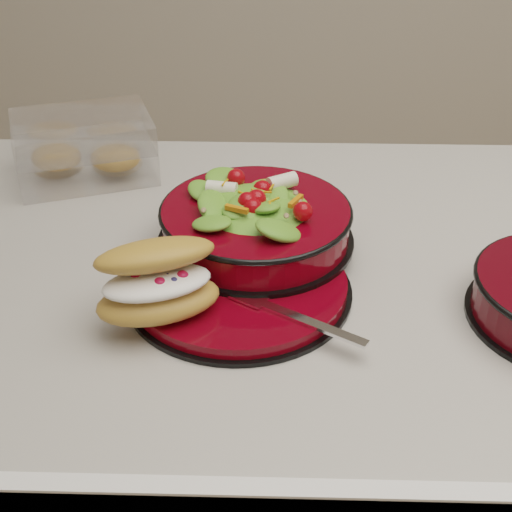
{
  "coord_description": "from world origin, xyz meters",
  "views": [
    {
      "loc": [
        -0.13,
        -0.77,
        1.41
      ],
      "look_at": [
        -0.15,
        -0.05,
        0.94
      ],
      "focal_mm": 50.0,
      "sensor_mm": 36.0,
      "label": 1
    }
  ],
  "objects_px": {
    "fork": "(292,315)",
    "dinner_plate": "(240,286)",
    "island_counter": "(348,489)",
    "pastry_box": "(84,148)",
    "salad_bowl": "(256,216)",
    "croissant": "(158,281)"
  },
  "relations": [
    {
      "from": "island_counter",
      "to": "croissant",
      "type": "height_order",
      "value": "croissant"
    },
    {
      "from": "salad_bowl",
      "to": "island_counter",
      "type": "bearing_deg",
      "value": -5.7
    },
    {
      "from": "island_counter",
      "to": "dinner_plate",
      "type": "bearing_deg",
      "value": -157.08
    },
    {
      "from": "fork",
      "to": "dinner_plate",
      "type": "bearing_deg",
      "value": 72.6
    },
    {
      "from": "island_counter",
      "to": "croissant",
      "type": "relative_size",
      "value": 7.99
    },
    {
      "from": "croissant",
      "to": "pastry_box",
      "type": "bearing_deg",
      "value": 95.04
    },
    {
      "from": "fork",
      "to": "island_counter",
      "type": "bearing_deg",
      "value": -5.05
    },
    {
      "from": "salad_bowl",
      "to": "fork",
      "type": "bearing_deg",
      "value": -74.0
    },
    {
      "from": "island_counter",
      "to": "salad_bowl",
      "type": "distance_m",
      "value": 0.53
    },
    {
      "from": "salad_bowl",
      "to": "croissant",
      "type": "bearing_deg",
      "value": -124.46
    },
    {
      "from": "island_counter",
      "to": "croissant",
      "type": "xyz_separation_m",
      "value": [
        -0.25,
        -0.13,
        0.51
      ]
    },
    {
      "from": "island_counter",
      "to": "pastry_box",
      "type": "xyz_separation_m",
      "value": [
        -0.42,
        0.24,
        0.49
      ]
    },
    {
      "from": "dinner_plate",
      "to": "salad_bowl",
      "type": "bearing_deg",
      "value": 78.83
    },
    {
      "from": "salad_bowl",
      "to": "pastry_box",
      "type": "height_order",
      "value": "salad_bowl"
    },
    {
      "from": "salad_bowl",
      "to": "fork",
      "type": "height_order",
      "value": "salad_bowl"
    },
    {
      "from": "island_counter",
      "to": "pastry_box",
      "type": "relative_size",
      "value": 5.1
    },
    {
      "from": "dinner_plate",
      "to": "croissant",
      "type": "bearing_deg",
      "value": -143.37
    },
    {
      "from": "island_counter",
      "to": "dinner_plate",
      "type": "distance_m",
      "value": 0.49
    },
    {
      "from": "fork",
      "to": "croissant",
      "type": "bearing_deg",
      "value": 118.66
    },
    {
      "from": "dinner_plate",
      "to": "pastry_box",
      "type": "bearing_deg",
      "value": 129.36
    },
    {
      "from": "pastry_box",
      "to": "salad_bowl",
      "type": "bearing_deg",
      "value": -58.98
    },
    {
      "from": "salad_bowl",
      "to": "croissant",
      "type": "height_order",
      "value": "salad_bowl"
    }
  ]
}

